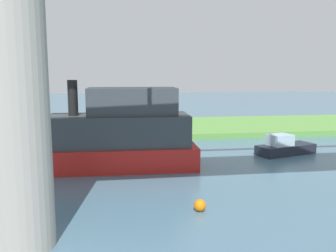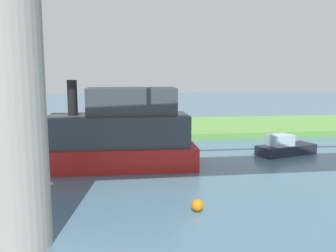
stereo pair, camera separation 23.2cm
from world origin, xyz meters
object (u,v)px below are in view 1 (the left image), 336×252
at_px(person_on_bank, 108,126).
at_px(mooring_post, 163,129).
at_px(motorboat_red, 284,147).
at_px(bridge_pylon, 12,79).
at_px(marker_buoy, 200,205).
at_px(motorboat_white, 106,143).
at_px(riverboat_paddlewheel, 116,136).

relative_size(person_on_bank, mooring_post, 1.95).
bearing_deg(motorboat_red, person_on_bank, -31.07).
xyz_separation_m(bridge_pylon, marker_buoy, (-6.47, -2.04, -5.20)).
bearing_deg(motorboat_white, riverboat_paddlewheel, 97.87).
bearing_deg(person_on_bank, bridge_pylon, 82.48).
xyz_separation_m(mooring_post, motorboat_red, (-7.69, 7.17, -0.34)).
height_order(motorboat_red, marker_buoy, motorboat_red).
bearing_deg(mooring_post, bridge_pylon, 68.93).
distance_m(bridge_pylon, riverboat_paddlewheel, 10.59).
bearing_deg(mooring_post, marker_buoy, 87.61).
height_order(person_on_bank, motorboat_white, person_on_bank).
distance_m(mooring_post, motorboat_white, 6.11).
xyz_separation_m(bridge_pylon, riverboat_paddlewheel, (-3.12, -9.50, -3.49)).
relative_size(motorboat_red, motorboat_white, 0.99).
distance_m(mooring_post, riverboat_paddlewheel, 9.99).
bearing_deg(motorboat_white, mooring_post, -141.43).
height_order(bridge_pylon, riverboat_paddlewheel, bridge_pylon).
distance_m(riverboat_paddlewheel, marker_buoy, 8.35).
distance_m(motorboat_white, marker_buoy, 13.37).
height_order(person_on_bank, marker_buoy, person_on_bank).
height_order(mooring_post, motorboat_red, motorboat_red).
xyz_separation_m(person_on_bank, mooring_post, (-4.67, 0.28, -0.34)).
bearing_deg(motorboat_red, riverboat_paddlewheel, 9.23).
bearing_deg(motorboat_red, bridge_pylon, 37.54).
distance_m(person_on_bank, marker_buoy, 17.30).
distance_m(person_on_bank, mooring_post, 4.69).
bearing_deg(motorboat_red, mooring_post, -43.00).
xyz_separation_m(mooring_post, motorboat_white, (4.77, 3.80, -0.33)).
bearing_deg(bridge_pylon, motorboat_red, -142.46).
relative_size(bridge_pylon, person_on_bank, 7.83).
bearing_deg(mooring_post, riverboat_paddlewheel, 66.00).
height_order(bridge_pylon, motorboat_red, bridge_pylon).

